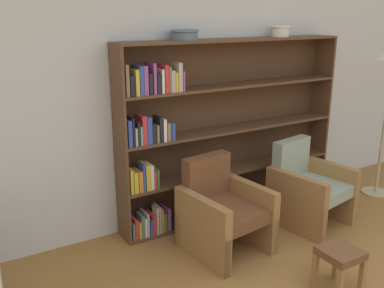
{
  "coord_description": "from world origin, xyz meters",
  "views": [
    {
      "loc": [
        -2.15,
        -0.89,
        2.07
      ],
      "look_at": [
        -0.3,
        2.25,
        0.95
      ],
      "focal_mm": 40.0,
      "sensor_mm": 36.0,
      "label": 1
    }
  ],
  "objects_px": {
    "bookshelf": "(214,131)",
    "footstool": "(340,259)",
    "armchair_cushioned": "(308,187)",
    "bowl_olive": "(184,34)",
    "armchair_leather": "(222,211)",
    "bowl_stoneware": "(281,31)"
  },
  "relations": [
    {
      "from": "bookshelf",
      "to": "footstool",
      "type": "height_order",
      "value": "bookshelf"
    },
    {
      "from": "armchair_cushioned",
      "to": "bookshelf",
      "type": "bearing_deg",
      "value": -50.4
    },
    {
      "from": "bookshelf",
      "to": "bowl_olive",
      "type": "relative_size",
      "value": 9.49
    },
    {
      "from": "bowl_olive",
      "to": "armchair_leather",
      "type": "relative_size",
      "value": 0.32
    },
    {
      "from": "armchair_cushioned",
      "to": "footstool",
      "type": "relative_size",
      "value": 2.28
    },
    {
      "from": "footstool",
      "to": "bowl_olive",
      "type": "bearing_deg",
      "value": 105.69
    },
    {
      "from": "bowl_olive",
      "to": "armchair_leather",
      "type": "height_order",
      "value": "bowl_olive"
    },
    {
      "from": "armchair_cushioned",
      "to": "footstool",
      "type": "height_order",
      "value": "armchair_cushioned"
    },
    {
      "from": "bookshelf",
      "to": "armchair_cushioned",
      "type": "xyz_separation_m",
      "value": [
        0.74,
        -0.62,
        -0.55
      ]
    },
    {
      "from": "bookshelf",
      "to": "armchair_cushioned",
      "type": "bearing_deg",
      "value": -39.97
    },
    {
      "from": "bowl_stoneware",
      "to": "armchair_cushioned",
      "type": "distance_m",
      "value": 1.64
    },
    {
      "from": "bowl_stoneware",
      "to": "armchair_cushioned",
      "type": "bearing_deg",
      "value": -94.64
    },
    {
      "from": "armchair_leather",
      "to": "footstool",
      "type": "relative_size",
      "value": 2.28
    },
    {
      "from": "armchair_leather",
      "to": "armchair_cushioned",
      "type": "distance_m",
      "value": 1.05
    },
    {
      "from": "bookshelf",
      "to": "footstool",
      "type": "relative_size",
      "value": 6.87
    },
    {
      "from": "armchair_leather",
      "to": "armchair_cushioned",
      "type": "relative_size",
      "value": 1.0
    },
    {
      "from": "bookshelf",
      "to": "bowl_stoneware",
      "type": "xyz_separation_m",
      "value": [
        0.79,
        -0.02,
        0.97
      ]
    },
    {
      "from": "bowl_olive",
      "to": "armchair_cushioned",
      "type": "distance_m",
      "value": 1.96
    },
    {
      "from": "armchair_leather",
      "to": "armchair_cushioned",
      "type": "height_order",
      "value": "same"
    },
    {
      "from": "bookshelf",
      "to": "bowl_olive",
      "type": "xyz_separation_m",
      "value": [
        -0.35,
        -0.02,
        0.96
      ]
    },
    {
      "from": "footstool",
      "to": "bookshelf",
      "type": "bearing_deg",
      "value": 93.25
    },
    {
      "from": "footstool",
      "to": "bowl_stoneware",
      "type": "bearing_deg",
      "value": 66.22
    }
  ]
}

